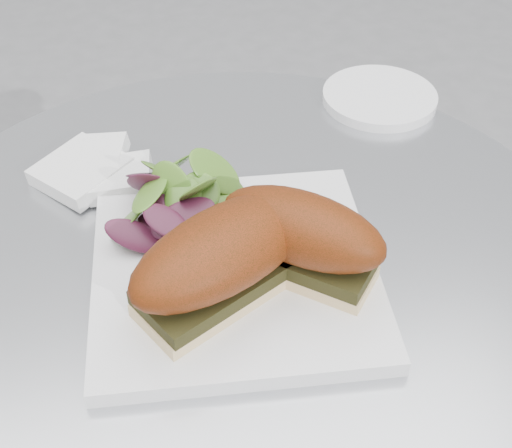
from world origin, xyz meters
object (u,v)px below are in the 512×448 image
(sandwich_left, at_px, (225,257))
(sandwich_right, at_px, (302,236))
(saucer, at_px, (380,97))
(plate, at_px, (235,271))

(sandwich_left, relative_size, sandwich_right, 1.24)
(sandwich_left, bearing_deg, sandwich_right, -19.69)
(sandwich_left, bearing_deg, saucer, 21.12)
(sandwich_left, height_order, sandwich_right, same)
(plate, xyz_separation_m, sandwich_right, (0.06, -0.02, 0.05))
(plate, height_order, sandwich_right, sandwich_right)
(saucer, bearing_deg, sandwich_right, -121.17)
(sandwich_right, height_order, saucer, sandwich_right)
(sandwich_left, relative_size, saucer, 1.42)
(sandwich_right, bearing_deg, saucer, 97.65)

